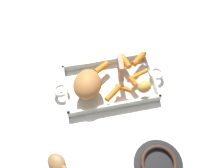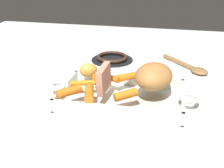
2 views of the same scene
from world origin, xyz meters
name	(u,v)px [view 1 (image 1 of 2)]	position (x,y,z in m)	size (l,w,h in m)	color
ground_plane	(110,86)	(0.00, 0.00, 0.00)	(1.75, 1.75, 0.00)	white
roasting_dish	(110,84)	(0.00, 0.00, 0.01)	(0.43, 0.21, 0.04)	silver
pork_roast	(88,84)	(0.08, 0.02, 0.07)	(0.12, 0.10, 0.07)	#B8783E
roast_slice_thick	(121,68)	(-0.05, -0.02, 0.07)	(0.02, 0.07, 0.07)	tan
baby_carrot_southwest	(139,74)	(-0.11, 0.00, 0.04)	(0.02, 0.02, 0.07)	orange
baby_carrot_northeast	(112,93)	(0.00, 0.06, 0.05)	(0.02, 0.02, 0.07)	orange
baby_carrot_short	(139,59)	(-0.13, -0.07, 0.05)	(0.02, 0.02, 0.07)	orange
baby_carrot_center_right	(123,88)	(-0.04, 0.05, 0.05)	(0.02, 0.02, 0.06)	orange
baby_carrot_southeast	(133,81)	(-0.08, 0.03, 0.05)	(0.02, 0.02, 0.04)	orange
baby_carrot_northwest	(102,68)	(0.02, -0.06, 0.05)	(0.02, 0.02, 0.06)	orange
baby_carrot_long	(125,61)	(-0.08, -0.07, 0.05)	(0.02, 0.02, 0.07)	orange
potato_halved	(144,87)	(-0.12, 0.06, 0.06)	(0.05, 0.04, 0.04)	gold
stove_burner_rear	(159,163)	(-0.10, 0.32, 0.01)	(0.16, 0.16, 0.02)	black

